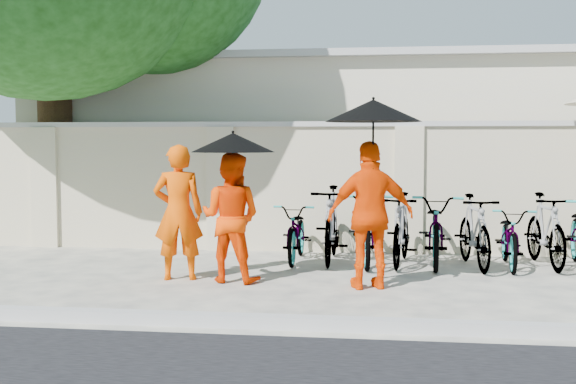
# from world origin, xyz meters

# --- Properties ---
(ground) EXTENTS (80.00, 80.00, 0.00)m
(ground) POSITION_xyz_m (0.00, 0.00, 0.00)
(ground) COLOR beige
(kerb) EXTENTS (40.00, 0.16, 0.12)m
(kerb) POSITION_xyz_m (0.00, -1.70, 0.06)
(kerb) COLOR #A5A5A5
(kerb) RESTS_ON ground
(compound_wall) EXTENTS (20.00, 0.30, 2.00)m
(compound_wall) POSITION_xyz_m (1.00, 3.20, 1.00)
(compound_wall) COLOR #C4B991
(compound_wall) RESTS_ON ground
(building_behind) EXTENTS (14.00, 6.00, 3.20)m
(building_behind) POSITION_xyz_m (2.00, 7.00, 1.60)
(building_behind) COLOR beige
(building_behind) RESTS_ON ground
(monk_left) EXTENTS (0.70, 0.54, 1.72)m
(monk_left) POSITION_xyz_m (-0.98, 0.54, 0.86)
(monk_left) COLOR #F04E00
(monk_left) RESTS_ON ground
(monk_center) EXTENTS (0.89, 0.75, 1.62)m
(monk_center) POSITION_xyz_m (-0.29, 0.49, 0.81)
(monk_center) COLOR #FF3C00
(monk_center) RESTS_ON ground
(parasol_center) EXTENTS (1.04, 1.04, 0.95)m
(parasol_center) POSITION_xyz_m (-0.24, 0.41, 1.75)
(parasol_center) COLOR black
(parasol_center) RESTS_ON ground
(monk_right) EXTENTS (1.11, 0.68, 1.77)m
(monk_right) POSITION_xyz_m (1.46, 0.28, 0.89)
(monk_right) COLOR #FF4400
(monk_right) RESTS_ON ground
(parasol_right) EXTENTS (1.13, 1.13, 1.25)m
(parasol_right) POSITION_xyz_m (1.48, 0.20, 2.12)
(parasol_right) COLOR black
(parasol_right) RESTS_ON ground
(bike_0) EXTENTS (0.58, 1.65, 0.87)m
(bike_0) POSITION_xyz_m (0.36, 2.11, 0.43)
(bike_0) COLOR #ACACAC
(bike_0) RESTS_ON ground
(bike_1) EXTENTS (0.54, 1.86, 1.11)m
(bike_1) POSITION_xyz_m (0.86, 2.09, 0.56)
(bike_1) COLOR #ACACAC
(bike_1) RESTS_ON ground
(bike_2) EXTENTS (0.83, 2.02, 1.04)m
(bike_2) POSITION_xyz_m (1.36, 2.07, 0.52)
(bike_2) COLOR #ACACAC
(bike_2) RESTS_ON ground
(bike_3) EXTENTS (0.71, 1.76, 1.03)m
(bike_3) POSITION_xyz_m (1.86, 1.97, 0.52)
(bike_3) COLOR #ACACAC
(bike_3) RESTS_ON ground
(bike_4) EXTENTS (0.79, 1.99, 1.03)m
(bike_4) POSITION_xyz_m (2.37, 2.08, 0.51)
(bike_4) COLOR #ACACAC
(bike_4) RESTS_ON ground
(bike_5) EXTENTS (0.68, 1.75, 1.02)m
(bike_5) POSITION_xyz_m (2.87, 1.89, 0.51)
(bike_5) COLOR #ACACAC
(bike_5) RESTS_ON ground
(bike_6) EXTENTS (0.66, 1.66, 0.86)m
(bike_6) POSITION_xyz_m (3.37, 1.98, 0.43)
(bike_6) COLOR #ACACAC
(bike_6) RESTS_ON ground
(bike_7) EXTENTS (0.64, 1.76, 1.04)m
(bike_7) POSITION_xyz_m (3.87, 2.11, 0.52)
(bike_7) COLOR #ACACAC
(bike_7) RESTS_ON ground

